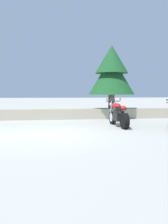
# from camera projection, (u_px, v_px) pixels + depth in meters

# --- Properties ---
(ground_plane) EXTENTS (120.00, 120.00, 0.00)m
(ground_plane) POSITION_uv_depth(u_px,v_px,m) (42.00, 135.00, 8.08)
(ground_plane) COLOR #A3A099
(stone_wall) EXTENTS (36.00, 0.80, 0.55)m
(stone_wall) POSITION_uv_depth(u_px,v_px,m) (46.00, 114.00, 12.80)
(stone_wall) COLOR #A89E89
(stone_wall) RESTS_ON ground
(motorcycle_red_centre) EXTENTS (0.67, 2.07, 1.18)m
(motorcycle_red_centre) POSITION_uv_depth(u_px,v_px,m) (118.00, 115.00, 10.03)
(motorcycle_red_centre) COLOR black
(motorcycle_red_centre) RESTS_ON ground
(pine_tree_mid_left) EXTENTS (2.48, 2.48, 3.40)m
(pine_tree_mid_left) POSITION_uv_depth(u_px,v_px,m) (112.00, 71.00, 13.13)
(pine_tree_mid_left) COLOR brown
(pine_tree_mid_left) RESTS_ON stone_wall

